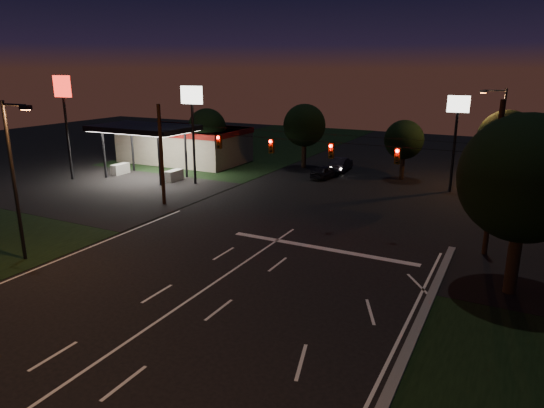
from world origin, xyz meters
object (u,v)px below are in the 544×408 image
Objects in this scene: tree_right_near at (526,179)px; car_oncoming_b at (341,164)px; car_oncoming_a at (325,172)px; utility_pole_right at (484,254)px.

tree_right_near is 1.96× the size of car_oncoming_b.
tree_right_near is at bearing 142.26° from car_oncoming_a.
tree_right_near is at bearing 122.25° from car_oncoming_b.
car_oncoming_b is (-17.30, 24.10, -4.94)m from tree_right_near.
tree_right_near is 26.92m from car_oncoming_a.
car_oncoming_b is (-15.77, 19.26, 0.74)m from utility_pole_right.
car_oncoming_b is at bearing 129.31° from utility_pole_right.
utility_pole_right is 1.03× the size of tree_right_near.
car_oncoming_a is (-15.90, 15.06, 0.65)m from utility_pole_right.
tree_right_near is 2.29× the size of car_oncoming_a.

